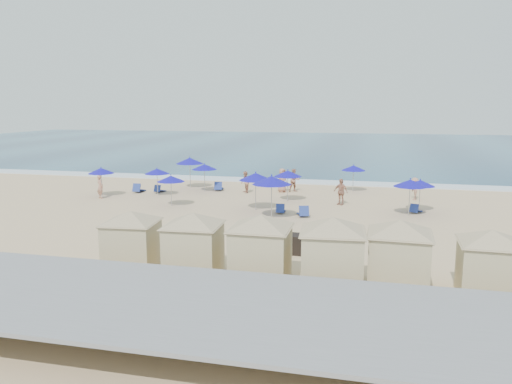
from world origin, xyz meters
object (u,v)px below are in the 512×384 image
umbrella_0 (101,171)px  umbrella_8 (354,168)px  umbrella_5 (256,177)px  umbrella_7 (288,174)px  beachgoer_4 (282,180)px  beachgoer_0 (100,187)px  beachgoer_2 (341,192)px  trash_bin (296,244)px  cabana_5 (490,255)px  umbrella_2 (190,161)px  umbrella_1 (157,171)px  umbrella_4 (204,167)px  umbrella_6 (272,180)px  umbrella_10 (410,183)px  cabana_4 (399,246)px  beachgoer_1 (245,182)px  cabana_0 (131,232)px  cabana_1 (193,236)px  beachgoer_5 (294,180)px  beachgoer_3 (415,189)px  umbrella_9 (420,183)px  cabana_3 (333,244)px  cabana_2 (261,240)px

umbrella_0 → umbrella_8: 19.12m
umbrella_5 → umbrella_7: umbrella_5 is taller
umbrella_8 → beachgoer_4: (-5.33, -1.57, -0.93)m
beachgoer_0 → beachgoer_2: bearing=-139.1°
trash_bin → cabana_5: cabana_5 is taller
umbrella_2 → umbrella_8: (12.97, 1.41, -0.38)m
umbrella_1 → umbrella_5: (8.32, -3.31, 0.33)m
umbrella_4 → umbrella_6: umbrella_6 is taller
umbrella_5 → cabana_5: bearing=-48.1°
umbrella_6 → beachgoer_4: bearing=96.6°
umbrella_1 → umbrella_10: 18.03m
cabana_4 → beachgoer_1: bearing=119.8°
trash_bin → beachgoer_4: size_ratio=0.47×
cabana_0 → umbrella_1: size_ratio=2.00×
beachgoer_0 → umbrella_4: bearing=-109.9°
cabana_1 → umbrella_6: 10.54m
umbrella_0 → beachgoer_1: (9.98, 3.84, -1.06)m
beachgoer_4 → beachgoer_5: (0.88, 0.40, -0.03)m
beachgoer_3 → umbrella_8: bearing=-128.9°
umbrella_10 → beachgoer_2: size_ratio=1.30×
cabana_0 → umbrella_2: size_ratio=1.65×
beachgoer_2 → cabana_0: bearing=-87.1°
umbrella_6 → beachgoer_2: size_ratio=1.49×
beachgoer_5 → beachgoer_3: bearing=-35.7°
trash_bin → umbrella_4: 17.56m
trash_bin → umbrella_6: 7.35m
umbrella_5 → umbrella_7: bearing=67.3°
cabana_4 → beachgoer_0: cabana_4 is taller
umbrella_10 → beachgoer_3: 5.70m
cabana_5 → umbrella_5: cabana_5 is taller
umbrella_5 → beachgoer_2: (5.20, 3.01, -1.28)m
cabana_0 → beachgoer_3: size_ratio=2.65×
cabana_0 → cabana_4: size_ratio=0.93×
umbrella_9 → trash_bin: bearing=-119.6°
umbrella_8 → beachgoer_4: 5.64m
cabana_1 → umbrella_4: bearing=108.0°
umbrella_0 → beachgoer_0: umbrella_0 is taller
cabana_3 → umbrella_1: cabana_3 is taller
cabana_3 → beachgoer_0: 22.93m
umbrella_0 → beachgoer_5: bearing=21.2°
umbrella_2 → cabana_1: bearing=-68.7°
beachgoer_0 → beachgoer_2: beachgoer_2 is taller
beachgoer_0 → umbrella_6: bearing=-159.6°
cabana_4 → cabana_0: bearing=-179.7°
beachgoer_1 → beachgoer_2: 8.04m
umbrella_0 → beachgoer_1: bearing=21.0°
umbrella_1 → umbrella_9: 18.57m
umbrella_4 → beachgoer_4: 6.13m
beachgoer_4 → umbrella_1: bearing=150.1°
cabana_2 → umbrella_7: 16.45m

